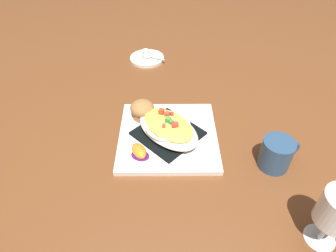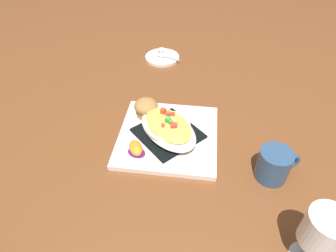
{
  "view_description": "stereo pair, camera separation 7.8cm",
  "coord_description": "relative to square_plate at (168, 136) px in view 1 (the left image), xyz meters",
  "views": [
    {
      "loc": [
        0.58,
        -0.05,
        0.57
      ],
      "look_at": [
        0.0,
        0.0,
        0.04
      ],
      "focal_mm": 31.27,
      "sensor_mm": 36.0,
      "label": 1
    },
    {
      "loc": [
        0.58,
        0.02,
        0.57
      ],
      "look_at": [
        0.0,
        0.0,
        0.04
      ],
      "focal_mm": 31.27,
      "sensor_mm": 36.0,
      "label": 2
    }
  ],
  "objects": [
    {
      "name": "muffin",
      "position": [
        -0.08,
        -0.07,
        0.03
      ],
      "size": [
        0.07,
        0.07,
        0.05
      ],
      "color": "#AA6D3D",
      "rests_on": "square_plate"
    },
    {
      "name": "creamer_cup_1",
      "position": [
        -0.45,
        -0.07,
        0.01
      ],
      "size": [
        0.02,
        0.02,
        0.02
      ],
      "primitive_type": "cylinder",
      "color": "white",
      "rests_on": "creamer_saucer"
    },
    {
      "name": "spoon",
      "position": [
        -0.44,
        -0.04,
        0.01
      ],
      "size": [
        0.06,
        0.09,
        0.01
      ],
      "color": "silver",
      "rests_on": "creamer_saucer"
    },
    {
      "name": "coffee_mug",
      "position": [
        0.12,
        0.26,
        0.03
      ],
      "size": [
        0.08,
        0.11,
        0.08
      ],
      "color": "#2D4E73",
      "rests_on": "ground_plane"
    },
    {
      "name": "folded_napkin",
      "position": [
        0.0,
        0.0,
        0.01
      ],
      "size": [
        0.22,
        0.22,
        0.01
      ],
      "primitive_type": "cube",
      "rotation": [
        0.0,
        0.0,
        0.7
      ],
      "color": "black",
      "rests_on": "square_plate"
    },
    {
      "name": "creamer_cup_0",
      "position": [
        -0.47,
        -0.04,
        0.01
      ],
      "size": [
        0.02,
        0.02,
        0.02
      ],
      "primitive_type": "cylinder",
      "color": "white",
      "rests_on": "creamer_saucer"
    },
    {
      "name": "orange_garnish",
      "position": [
        0.07,
        -0.08,
        0.02
      ],
      "size": [
        0.07,
        0.06,
        0.02
      ],
      "color": "#52176B",
      "rests_on": "square_plate"
    },
    {
      "name": "ground_plane",
      "position": [
        0.0,
        0.0,
        -0.01
      ],
      "size": [
        2.6,
        2.6,
        0.0
      ],
      "primitive_type": "plane",
      "color": "brown"
    },
    {
      "name": "square_plate",
      "position": [
        0.0,
        0.0,
        0.0
      ],
      "size": [
        0.29,
        0.29,
        0.01
      ],
      "primitive_type": "cube",
      "rotation": [
        0.0,
        0.0,
        -0.09
      ],
      "color": "white",
      "rests_on": "ground_plane"
    },
    {
      "name": "gratin_dish",
      "position": [
        -0.0,
        0.0,
        0.03
      ],
      "size": [
        0.23,
        0.21,
        0.05
      ],
      "color": "silver",
      "rests_on": "folded_napkin"
    },
    {
      "name": "creamer_saucer",
      "position": [
        -0.44,
        -0.04,
        -0.0
      ],
      "size": [
        0.13,
        0.13,
        0.01
      ],
      "primitive_type": "cylinder",
      "color": "white",
      "rests_on": "ground_plane"
    },
    {
      "name": "creamer_cup_2",
      "position": [
        -0.43,
        -0.07,
        0.01
      ],
      "size": [
        0.02,
        0.02,
        0.02
      ],
      "primitive_type": "cylinder",
      "color": "white",
      "rests_on": "creamer_saucer"
    }
  ]
}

